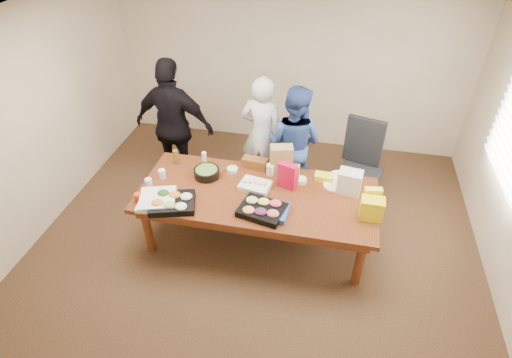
% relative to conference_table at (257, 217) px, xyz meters
% --- Properties ---
extents(floor, '(5.50, 5.00, 0.02)m').
position_rel_conference_table_xyz_m(floor, '(0.00, 0.00, -0.39)').
color(floor, '#47301E').
rests_on(floor, ground).
extents(ceiling, '(5.50, 5.00, 0.02)m').
position_rel_conference_table_xyz_m(ceiling, '(0.00, 0.00, 2.33)').
color(ceiling, white).
rests_on(ceiling, wall_back).
extents(wall_back, '(5.50, 0.04, 2.70)m').
position_rel_conference_table_xyz_m(wall_back, '(0.00, 2.50, 0.98)').
color(wall_back, beige).
rests_on(wall_back, floor).
extents(wall_left, '(0.04, 5.00, 2.70)m').
position_rel_conference_table_xyz_m(wall_left, '(-2.75, 0.00, 0.98)').
color(wall_left, beige).
rests_on(wall_left, floor).
extents(window_blinds, '(0.04, 1.36, 1.00)m').
position_rel_conference_table_xyz_m(window_blinds, '(2.68, 0.60, 1.12)').
color(window_blinds, beige).
rests_on(window_blinds, wall_right).
extents(conference_table, '(2.80, 1.20, 0.75)m').
position_rel_conference_table_xyz_m(conference_table, '(0.00, 0.00, 0.00)').
color(conference_table, '#4C1C0F').
rests_on(conference_table, floor).
extents(office_chair, '(0.75, 0.75, 1.20)m').
position_rel_conference_table_xyz_m(office_chair, '(1.20, 0.92, 0.23)').
color(office_chair, black).
rests_on(office_chair, floor).
extents(person_center, '(0.67, 0.49, 1.70)m').
position_rel_conference_table_xyz_m(person_center, '(-0.17, 1.16, 0.48)').
color(person_center, silver).
rests_on(person_center, floor).
extents(person_right, '(0.95, 0.83, 1.66)m').
position_rel_conference_table_xyz_m(person_right, '(0.28, 1.05, 0.46)').
color(person_right, '#2C468B').
rests_on(person_right, floor).
extents(person_left, '(1.16, 0.55, 1.92)m').
position_rel_conference_table_xyz_m(person_left, '(-1.37, 0.95, 0.59)').
color(person_left, black).
rests_on(person_left, floor).
extents(veggie_tray, '(0.59, 0.52, 0.08)m').
position_rel_conference_table_xyz_m(veggie_tray, '(-0.89, -0.42, 0.41)').
color(veggie_tray, black).
rests_on(veggie_tray, conference_table).
extents(fruit_tray, '(0.56, 0.48, 0.07)m').
position_rel_conference_table_xyz_m(fruit_tray, '(0.13, -0.32, 0.41)').
color(fruit_tray, black).
rests_on(fruit_tray, conference_table).
extents(sheet_cake, '(0.40, 0.33, 0.06)m').
position_rel_conference_table_xyz_m(sheet_cake, '(-0.04, 0.10, 0.41)').
color(sheet_cake, white).
rests_on(sheet_cake, conference_table).
extents(salad_bowl, '(0.34, 0.34, 0.10)m').
position_rel_conference_table_xyz_m(salad_bowl, '(-0.68, 0.20, 0.43)').
color(salad_bowl, black).
rests_on(salad_bowl, conference_table).
extents(chip_bag_blue, '(0.45, 0.35, 0.06)m').
position_rel_conference_table_xyz_m(chip_bag_blue, '(0.20, -0.30, 0.41)').
color(chip_bag_blue, '#264F9F').
rests_on(chip_bag_blue, conference_table).
extents(chip_bag_red, '(0.24, 0.16, 0.33)m').
position_rel_conference_table_xyz_m(chip_bag_red, '(0.32, 0.20, 0.54)').
color(chip_bag_red, red).
rests_on(chip_bag_red, conference_table).
extents(chip_bag_yellow, '(0.20, 0.10, 0.29)m').
position_rel_conference_table_xyz_m(chip_bag_yellow, '(1.30, -0.00, 0.52)').
color(chip_bag_yellow, yellow).
rests_on(chip_bag_yellow, conference_table).
extents(chip_bag_orange, '(0.18, 0.08, 0.27)m').
position_rel_conference_table_xyz_m(chip_bag_orange, '(0.37, 0.27, 0.51)').
color(chip_bag_orange, gold).
rests_on(chip_bag_orange, conference_table).
extents(mayo_jar, '(0.10, 0.10, 0.15)m').
position_rel_conference_table_xyz_m(mayo_jar, '(0.08, 0.40, 0.45)').
color(mayo_jar, silver).
rests_on(mayo_jar, conference_table).
extents(mustard_bottle, '(0.06, 0.06, 0.15)m').
position_rel_conference_table_xyz_m(mustard_bottle, '(0.37, 0.35, 0.45)').
color(mustard_bottle, yellow).
rests_on(mustard_bottle, conference_table).
extents(dressing_bottle, '(0.07, 0.07, 0.20)m').
position_rel_conference_table_xyz_m(dressing_bottle, '(-1.15, 0.39, 0.47)').
color(dressing_bottle, brown).
rests_on(dressing_bottle, conference_table).
extents(ranch_bottle, '(0.08, 0.08, 0.18)m').
position_rel_conference_table_xyz_m(ranch_bottle, '(-0.78, 0.45, 0.46)').
color(ranch_bottle, '#F1EACD').
rests_on(ranch_bottle, conference_table).
extents(banana_bunch, '(0.24, 0.14, 0.08)m').
position_rel_conference_table_xyz_m(banana_bunch, '(0.75, 0.43, 0.41)').
color(banana_bunch, yellow).
rests_on(banana_bunch, conference_table).
extents(bread_loaf, '(0.33, 0.17, 0.13)m').
position_rel_conference_table_xyz_m(bread_loaf, '(-0.14, 0.52, 0.44)').
color(bread_loaf, brown).
rests_on(bread_loaf, conference_table).
extents(kraft_bag, '(0.31, 0.22, 0.36)m').
position_rel_conference_table_xyz_m(kraft_bag, '(0.20, 0.50, 0.56)').
color(kraft_bag, '#9A7745').
rests_on(kraft_bag, conference_table).
extents(red_cup, '(0.10, 0.10, 0.11)m').
position_rel_conference_table_xyz_m(red_cup, '(-1.30, -0.42, 0.43)').
color(red_cup, red).
rests_on(red_cup, conference_table).
extents(clear_cup_a, '(0.09, 0.09, 0.12)m').
position_rel_conference_table_xyz_m(clear_cup_a, '(-1.29, -0.15, 0.43)').
color(clear_cup_a, silver).
rests_on(clear_cup_a, conference_table).
extents(clear_cup_b, '(0.11, 0.11, 0.12)m').
position_rel_conference_table_xyz_m(clear_cup_b, '(-1.20, 0.05, 0.44)').
color(clear_cup_b, white).
rests_on(clear_cup_b, conference_table).
extents(pizza_box_lower, '(0.45, 0.45, 0.05)m').
position_rel_conference_table_xyz_m(pizza_box_lower, '(-1.08, -0.41, 0.40)').
color(pizza_box_lower, white).
rests_on(pizza_box_lower, conference_table).
extents(pizza_box_upper, '(0.50, 0.50, 0.05)m').
position_rel_conference_table_xyz_m(pizza_box_upper, '(-1.07, -0.41, 0.44)').
color(pizza_box_upper, white).
rests_on(pizza_box_upper, pizza_box_lower).
extents(plate_a, '(0.31, 0.31, 0.02)m').
position_rel_conference_table_xyz_m(plate_a, '(0.89, 0.34, 0.38)').
color(plate_a, white).
rests_on(plate_a, conference_table).
extents(plate_b, '(0.34, 0.34, 0.02)m').
position_rel_conference_table_xyz_m(plate_b, '(0.94, 0.52, 0.38)').
color(plate_b, white).
rests_on(plate_b, conference_table).
extents(dip_bowl_a, '(0.14, 0.14, 0.06)m').
position_rel_conference_table_xyz_m(dip_bowl_a, '(0.48, 0.32, 0.40)').
color(dip_bowl_a, '#F4F0CB').
rests_on(dip_bowl_a, conference_table).
extents(dip_bowl_b, '(0.16, 0.16, 0.06)m').
position_rel_conference_table_xyz_m(dip_bowl_b, '(-0.39, 0.36, 0.40)').
color(dip_bowl_b, beige).
rests_on(dip_bowl_b, conference_table).
extents(grocery_bag_white, '(0.29, 0.23, 0.29)m').
position_rel_conference_table_xyz_m(grocery_bag_white, '(1.05, 0.25, 0.52)').
color(grocery_bag_white, silver).
rests_on(grocery_bag_white, conference_table).
extents(grocery_bag_yellow, '(0.25, 0.18, 0.25)m').
position_rel_conference_table_xyz_m(grocery_bag_yellow, '(1.30, -0.15, 0.50)').
color(grocery_bag_yellow, yellow).
rests_on(grocery_bag_yellow, conference_table).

